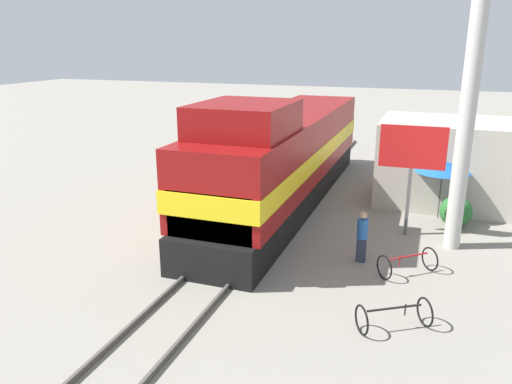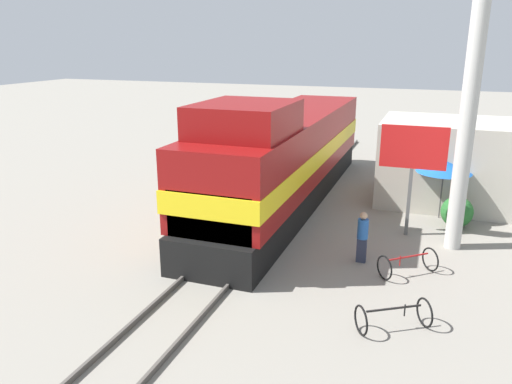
{
  "view_description": "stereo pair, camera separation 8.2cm",
  "coord_description": "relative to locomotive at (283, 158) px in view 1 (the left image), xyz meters",
  "views": [
    {
      "loc": [
        5.73,
        -17.08,
        6.7
      ],
      "look_at": [
        1.2,
        -4.41,
        2.62
      ],
      "focal_mm": 35.0,
      "sensor_mm": 36.0,
      "label": 1
    },
    {
      "loc": [
        5.81,
        -17.05,
        6.7
      ],
      "look_at": [
        1.2,
        -4.41,
        2.62
      ],
      "focal_mm": 35.0,
      "sensor_mm": 36.0,
      "label": 2
    }
  ],
  "objects": [
    {
      "name": "person_bystander",
      "position": [
        3.97,
        -4.59,
        -1.17
      ],
      "size": [
        0.34,
        0.34,
        1.66
      ],
      "color": "#2D3347",
      "rests_on": "ground_plane"
    },
    {
      "name": "rail_far",
      "position": [
        0.72,
        -2.3,
        -2.0
      ],
      "size": [
        0.08,
        34.87,
        0.15
      ],
      "primitive_type": "cube",
      "color": "#4C4742",
      "rests_on": "ground_plane"
    },
    {
      "name": "rail_near",
      "position": [
        -0.72,
        -2.3,
        -2.0
      ],
      "size": [
        0.08,
        34.87,
        0.15
      ],
      "primitive_type": "cube",
      "color": "#4C4742",
      "rests_on": "ground_plane"
    },
    {
      "name": "vendor_umbrella",
      "position": [
        6.24,
        0.61,
        0.02
      ],
      "size": [
        2.08,
        2.08,
        2.33
      ],
      "color": "#4C4C4C",
      "rests_on": "ground_plane"
    },
    {
      "name": "bicycle",
      "position": [
        5.41,
        -5.06,
        -1.69
      ],
      "size": [
        1.76,
        1.66,
        0.74
      ],
      "rotation": [
        0.0,
        0.0,
        -0.86
      ],
      "color": "black",
      "rests_on": "ground_plane"
    },
    {
      "name": "ground_plane",
      "position": [
        0.0,
        -2.3,
        -2.07
      ],
      "size": [
        120.0,
        120.0,
        0.0
      ],
      "primitive_type": "plane",
      "color": "gray"
    },
    {
      "name": "utility_pole",
      "position": [
        6.7,
        -2.36,
        3.23
      ],
      "size": [
        1.8,
        0.53,
        10.52
      ],
      "color": "#B2B2AD",
      "rests_on": "ground_plane"
    },
    {
      "name": "billboard_sign",
      "position": [
        5.14,
        -1.7,
        0.91
      ],
      "size": [
        2.24,
        0.12,
        3.95
      ],
      "color": "#595959",
      "rests_on": "ground_plane"
    },
    {
      "name": "locomotive",
      "position": [
        0.0,
        0.0,
        0.0
      ],
      "size": [
        3.16,
        16.34,
        4.83
      ],
      "color": "black",
      "rests_on": "ground_plane"
    },
    {
      "name": "building_block_distant",
      "position": [
        8.12,
        2.9,
        -0.3
      ],
      "size": [
        8.99,
        4.3,
        3.54
      ],
      "primitive_type": "cube",
      "color": "#B7B2A3",
      "rests_on": "ground_plane"
    },
    {
      "name": "bicycle_spare",
      "position": [
        5.28,
        -8.26,
        -1.69
      ],
      "size": [
        1.84,
        1.53,
        0.73
      ],
      "rotation": [
        0.0,
        0.0,
        2.13
      ],
      "color": "black",
      "rests_on": "ground_plane"
    },
    {
      "name": "shrub_cluster",
      "position": [
        6.84,
        -0.21,
        -1.48
      ],
      "size": [
        1.17,
        1.17,
        1.17
      ],
      "primitive_type": "sphere",
      "color": "#236028",
      "rests_on": "ground_plane"
    }
  ]
}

